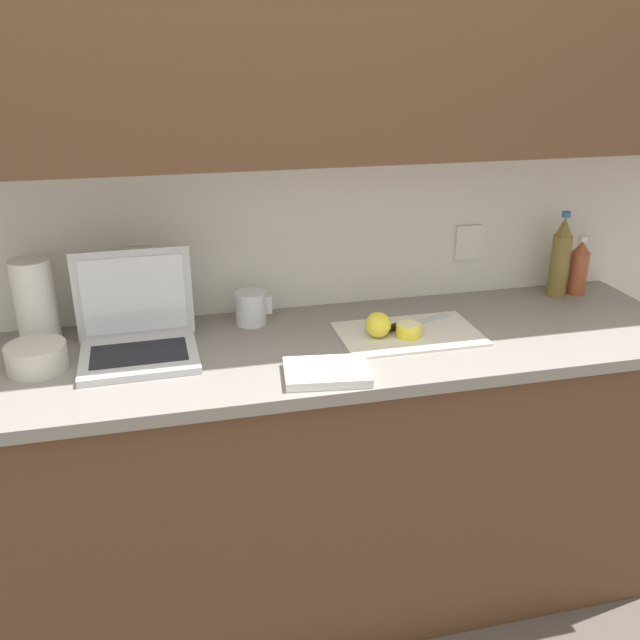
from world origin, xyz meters
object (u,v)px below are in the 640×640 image
object	(u,v)px
bowl_white	(37,357)
paper_towel_roll	(36,302)
laptop	(137,331)
bottle_green_soda	(560,258)
lemon_half_cut	(409,330)
lemon_whole_beside	(378,325)
knife	(403,325)
measuring_cup	(250,308)
bottle_oil_tall	(579,268)
cutting_board	(409,334)

from	to	relation	value
bowl_white	paper_towel_roll	bearing A→B (deg)	94.36
laptop	bottle_green_soda	size ratio (longest dim) A/B	1.12
laptop	lemon_half_cut	bearing A→B (deg)	-7.86
paper_towel_roll	lemon_whole_beside	bearing A→B (deg)	-11.91
knife	measuring_cup	size ratio (longest dim) A/B	2.35
measuring_cup	paper_towel_roll	bearing A→B (deg)	-179.52
lemon_whole_beside	bottle_oil_tall	size ratio (longest dim) A/B	0.37
laptop	bottle_oil_tall	size ratio (longest dim) A/B	1.59
cutting_board	paper_towel_roll	size ratio (longest dim) A/B	1.65
cutting_board	lemon_whole_beside	world-z (taller)	lemon_whole_beside
bottle_oil_tall	cutting_board	bearing A→B (deg)	-163.44
lemon_whole_beside	paper_towel_roll	bearing A→B (deg)	168.09
bowl_white	paper_towel_roll	distance (m)	0.20
measuring_cup	laptop	bearing A→B (deg)	-157.78
bowl_white	measuring_cup	bearing A→B (deg)	17.22
lemon_half_cut	measuring_cup	world-z (taller)	measuring_cup
bottle_green_soda	bottle_oil_tall	size ratio (longest dim) A/B	1.42
bottle_oil_tall	paper_towel_roll	bearing A→B (deg)	-179.63
lemon_half_cut	lemon_whole_beside	distance (m)	0.09
bottle_green_soda	bottle_oil_tall	xyz separation A→B (m)	(0.08, 0.00, -0.04)
measuring_cup	paper_towel_roll	world-z (taller)	paper_towel_roll
laptop	bottle_oil_tall	world-z (taller)	laptop
cutting_board	paper_towel_roll	distance (m)	1.08
laptop	lemon_whole_beside	distance (m)	0.68
laptop	lemon_half_cut	size ratio (longest dim) A/B	4.40
bottle_green_soda	paper_towel_roll	size ratio (longest dim) A/B	1.16
knife	bottle_green_soda	xyz separation A→B (m)	(0.61, 0.17, 0.12)
knife	cutting_board	bearing A→B (deg)	-104.43
cutting_board	knife	world-z (taller)	knife
lemon_half_cut	measuring_cup	size ratio (longest dim) A/B	0.65
bottle_oil_tall	measuring_cup	world-z (taller)	bottle_oil_tall
measuring_cup	paper_towel_roll	distance (m)	0.61
measuring_cup	bowl_white	size ratio (longest dim) A/B	0.73
bottle_oil_tall	measuring_cup	bearing A→B (deg)	-179.69
bottle_green_soda	lemon_whole_beside	bearing A→B (deg)	-163.33
lemon_whole_beside	paper_towel_roll	xyz separation A→B (m)	(-0.95, 0.20, 0.08)
lemon_half_cut	paper_towel_roll	xyz separation A→B (m)	(-1.04, 0.22, 0.10)
lemon_half_cut	cutting_board	bearing A→B (deg)	67.15
bottle_green_soda	bowl_white	bearing A→B (deg)	-173.41
knife	lemon_whole_beside	bearing A→B (deg)	-174.88
knife	laptop	bearing A→B (deg)	157.94
bottle_green_soda	bottle_oil_tall	distance (m)	0.09
cutting_board	knife	size ratio (longest dim) A/B	1.54
laptop	cutting_board	bearing A→B (deg)	-5.94
cutting_board	lemon_whole_beside	size ratio (longest dim) A/B	5.52
lemon_whole_beside	paper_towel_roll	world-z (taller)	paper_towel_roll
bowl_white	lemon_whole_beside	bearing A→B (deg)	-1.32
lemon_whole_beside	bottle_green_soda	distance (m)	0.75
bottle_oil_tall	laptop	bearing A→B (deg)	-174.43
knife	lemon_half_cut	size ratio (longest dim) A/B	3.62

